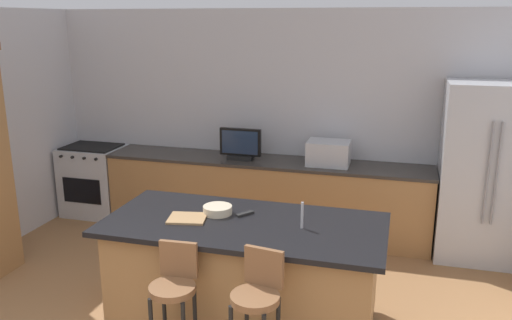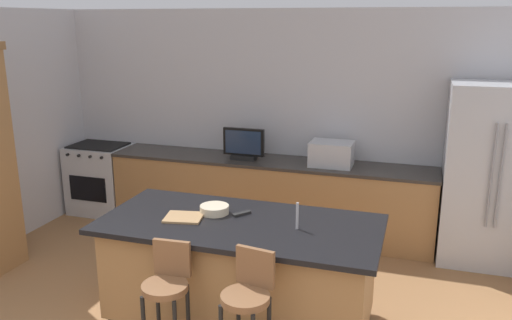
{
  "view_description": "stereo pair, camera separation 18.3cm",
  "coord_description": "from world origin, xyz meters",
  "px_view_note": "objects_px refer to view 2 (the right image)",
  "views": [
    {
      "loc": [
        1.44,
        -1.83,
        2.53
      ],
      "look_at": [
        0.09,
        2.98,
        1.19
      ],
      "focal_mm": 36.75,
      "sensor_mm": 36.0,
      "label": 1
    },
    {
      "loc": [
        1.61,
        -1.77,
        2.53
      ],
      "look_at": [
        0.09,
        2.98,
        1.19
      ],
      "focal_mm": 36.75,
      "sensor_mm": 36.0,
      "label": 2
    }
  ],
  "objects_px": {
    "range_oven": "(101,178)",
    "cell_phone": "(209,211)",
    "refrigerator": "(490,175)",
    "tv_remote": "(242,214)",
    "microwave": "(332,154)",
    "bar_stool_left": "(167,295)",
    "tv_monitor": "(244,145)",
    "cutting_board": "(184,217)",
    "bar_stool_right": "(248,308)",
    "kitchen_island": "(240,271)",
    "fruit_bowl": "(214,209)"
  },
  "relations": [
    {
      "from": "bar_stool_left",
      "to": "fruit_bowl",
      "type": "xyz_separation_m",
      "value": [
        0.05,
        0.83,
        0.38
      ]
    },
    {
      "from": "tv_monitor",
      "to": "tv_remote",
      "type": "distance_m",
      "value": 1.86
    },
    {
      "from": "refrigerator",
      "to": "cutting_board",
      "type": "xyz_separation_m",
      "value": [
        -2.57,
        -1.99,
        -0.04
      ]
    },
    {
      "from": "refrigerator",
      "to": "range_oven",
      "type": "xyz_separation_m",
      "value": [
        -4.77,
        0.05,
        -0.49
      ]
    },
    {
      "from": "cell_phone",
      "to": "tv_remote",
      "type": "xyz_separation_m",
      "value": [
        0.29,
        0.02,
        0.01
      ]
    },
    {
      "from": "tv_monitor",
      "to": "cutting_board",
      "type": "relative_size",
      "value": 1.63
    },
    {
      "from": "bar_stool_left",
      "to": "range_oven",
      "type": "bearing_deg",
      "value": 128.02
    },
    {
      "from": "fruit_bowl",
      "to": "cutting_board",
      "type": "xyz_separation_m",
      "value": [
        -0.2,
        -0.19,
        -0.03
      ]
    },
    {
      "from": "tv_monitor",
      "to": "cell_phone",
      "type": "bearing_deg",
      "value": -80.46
    },
    {
      "from": "kitchen_island",
      "to": "range_oven",
      "type": "bearing_deg",
      "value": 143.75
    },
    {
      "from": "refrigerator",
      "to": "fruit_bowl",
      "type": "bearing_deg",
      "value": -142.84
    },
    {
      "from": "tv_remote",
      "to": "range_oven",
      "type": "bearing_deg",
      "value": -177.81
    },
    {
      "from": "bar_stool_right",
      "to": "cutting_board",
      "type": "height_order",
      "value": "bar_stool_right"
    },
    {
      "from": "tv_monitor",
      "to": "tv_remote",
      "type": "xyz_separation_m",
      "value": [
        0.59,
        -1.75,
        -0.16
      ]
    },
    {
      "from": "refrigerator",
      "to": "cell_phone",
      "type": "relative_size",
      "value": 12.77
    },
    {
      "from": "bar_stool_right",
      "to": "refrigerator",
      "type": "bearing_deg",
      "value": 65.67
    },
    {
      "from": "refrigerator",
      "to": "range_oven",
      "type": "relative_size",
      "value": 2.06
    },
    {
      "from": "microwave",
      "to": "tv_remote",
      "type": "distance_m",
      "value": 1.87
    },
    {
      "from": "tv_monitor",
      "to": "bar_stool_right",
      "type": "bearing_deg",
      "value": -70.42
    },
    {
      "from": "bar_stool_right",
      "to": "microwave",
      "type": "bearing_deg",
      "value": 97.24
    },
    {
      "from": "kitchen_island",
      "to": "refrigerator",
      "type": "distance_m",
      "value": 2.88
    },
    {
      "from": "refrigerator",
      "to": "bar_stool_left",
      "type": "distance_m",
      "value": 3.59
    },
    {
      "from": "tv_monitor",
      "to": "bar_stool_right",
      "type": "height_order",
      "value": "tv_monitor"
    },
    {
      "from": "bar_stool_left",
      "to": "cell_phone",
      "type": "xyz_separation_m",
      "value": [
        -0.01,
        0.84,
        0.35
      ]
    },
    {
      "from": "kitchen_island",
      "to": "bar_stool_left",
      "type": "height_order",
      "value": "bar_stool_left"
    },
    {
      "from": "tv_remote",
      "to": "bar_stool_left",
      "type": "bearing_deg",
      "value": -71.48
    },
    {
      "from": "bar_stool_right",
      "to": "cell_phone",
      "type": "relative_size",
      "value": 6.68
    },
    {
      "from": "refrigerator",
      "to": "tv_remote",
      "type": "height_order",
      "value": "refrigerator"
    },
    {
      "from": "kitchen_island",
      "to": "fruit_bowl",
      "type": "xyz_separation_m",
      "value": [
        -0.27,
        0.12,
        0.48
      ]
    },
    {
      "from": "tv_monitor",
      "to": "bar_stool_left",
      "type": "height_order",
      "value": "tv_monitor"
    },
    {
      "from": "fruit_bowl",
      "to": "bar_stool_left",
      "type": "bearing_deg",
      "value": -93.28
    },
    {
      "from": "microwave",
      "to": "tv_monitor",
      "type": "bearing_deg",
      "value": -177.16
    },
    {
      "from": "microwave",
      "to": "bar_stool_left",
      "type": "xyz_separation_m",
      "value": [
        -0.74,
        -2.67,
        -0.48
      ]
    },
    {
      "from": "bar_stool_right",
      "to": "cutting_board",
      "type": "relative_size",
      "value": 3.25
    },
    {
      "from": "bar_stool_left",
      "to": "cutting_board",
      "type": "bearing_deg",
      "value": 100.1
    },
    {
      "from": "bar_stool_left",
      "to": "tv_remote",
      "type": "height_order",
      "value": "bar_stool_left"
    },
    {
      "from": "tv_monitor",
      "to": "fruit_bowl",
      "type": "height_order",
      "value": "tv_monitor"
    },
    {
      "from": "cell_phone",
      "to": "tv_monitor",
      "type": "bearing_deg",
      "value": 107.73
    },
    {
      "from": "refrigerator",
      "to": "microwave",
      "type": "relative_size",
      "value": 3.99
    },
    {
      "from": "bar_stool_left",
      "to": "bar_stool_right",
      "type": "bearing_deg",
      "value": -8.0
    },
    {
      "from": "kitchen_island",
      "to": "bar_stool_left",
      "type": "relative_size",
      "value": 2.44
    },
    {
      "from": "fruit_bowl",
      "to": "cell_phone",
      "type": "xyz_separation_m",
      "value": [
        -0.05,
        0.01,
        -0.03
      ]
    },
    {
      "from": "refrigerator",
      "to": "tv_remote",
      "type": "xyz_separation_m",
      "value": [
        -2.13,
        -1.76,
        -0.03
      ]
    },
    {
      "from": "bar_stool_left",
      "to": "cell_phone",
      "type": "relative_size",
      "value": 6.33
    },
    {
      "from": "microwave",
      "to": "tv_remote",
      "type": "relative_size",
      "value": 2.82
    },
    {
      "from": "kitchen_island",
      "to": "tv_monitor",
      "type": "height_order",
      "value": "tv_monitor"
    },
    {
      "from": "refrigerator",
      "to": "cutting_board",
      "type": "bearing_deg",
      "value": -142.3
    },
    {
      "from": "tv_monitor",
      "to": "tv_remote",
      "type": "relative_size",
      "value": 2.95
    },
    {
      "from": "kitchen_island",
      "to": "range_oven",
      "type": "height_order",
      "value": "range_oven"
    },
    {
      "from": "range_oven",
      "to": "cell_phone",
      "type": "relative_size",
      "value": 6.21
    }
  ]
}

